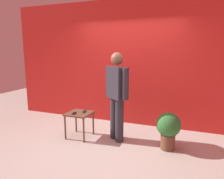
% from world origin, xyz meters
% --- Properties ---
extents(ground_plane, '(12.00, 12.00, 0.00)m').
position_xyz_m(ground_plane, '(0.00, 0.00, 0.00)').
color(ground_plane, '#B7B2A8').
extents(back_wall_red, '(6.27, 0.12, 2.95)m').
position_xyz_m(back_wall_red, '(0.00, 1.44, 1.48)').
color(back_wall_red, red).
rests_on(back_wall_red, ground_plane).
extents(standing_person, '(0.61, 0.52, 1.74)m').
position_xyz_m(standing_person, '(0.08, 0.35, 0.98)').
color(standing_person, '#2D2D38').
rests_on(standing_person, ground_plane).
extents(side_table, '(0.48, 0.48, 0.52)m').
position_xyz_m(side_table, '(-0.69, 0.21, 0.44)').
color(side_table, brown).
rests_on(side_table, ground_plane).
extents(cell_phone, '(0.11, 0.16, 0.01)m').
position_xyz_m(cell_phone, '(-0.76, 0.13, 0.53)').
color(cell_phone, black).
rests_on(cell_phone, side_table).
extents(tv_remote, '(0.09, 0.18, 0.02)m').
position_xyz_m(tv_remote, '(-0.63, 0.31, 0.53)').
color(tv_remote, black).
rests_on(tv_remote, side_table).
extents(potted_plant, '(0.44, 0.44, 0.69)m').
position_xyz_m(potted_plant, '(1.08, 0.29, 0.41)').
color(potted_plant, brown).
rests_on(potted_plant, ground_plane).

